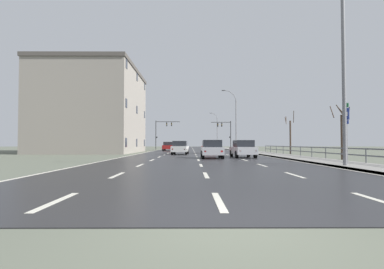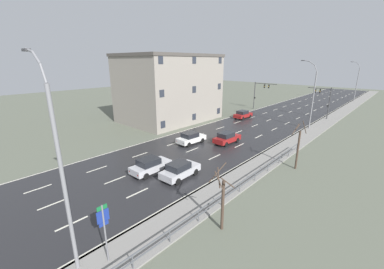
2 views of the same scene
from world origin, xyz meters
name	(u,v)px [view 2 (image 2 of 2)]	position (x,y,z in m)	size (l,w,h in m)	color
ground_plane	(262,123)	(0.00, 48.00, -0.06)	(160.00, 160.00, 0.12)	#5B6051
road_asphalt_strip	(288,113)	(0.00, 59.99, 0.01)	(14.00, 120.00, 0.03)	#232326
sidewalk_right	(331,118)	(8.43, 60.00, 0.06)	(3.00, 120.00, 0.12)	gray
guardrail	(221,198)	(9.85, 21.37, 0.71)	(0.07, 32.04, 1.00)	#515459
street_lamp_foreground	(61,174)	(7.47, 11.44, 5.53)	(2.29, 0.24, 11.25)	slate
street_lamp_midground	(312,97)	(7.43, 49.23, 5.31)	(2.67, 0.24, 10.89)	slate
street_lamp_distant	(356,82)	(7.45, 87.01, 5.22)	(2.41, 0.24, 10.66)	slate
highway_sign	(104,227)	(8.39, 12.77, 2.32)	(0.09, 0.68, 3.62)	slate
traffic_signal_right	(324,98)	(6.89, 58.76, 4.09)	(4.26, 0.36, 6.02)	#38383A
traffic_signal_left	(260,91)	(-6.64, 59.27, 4.24)	(5.20, 0.36, 6.16)	#38383A
car_distant	(227,138)	(1.72, 34.04, 0.80)	(1.99, 4.18, 1.57)	maroon
car_near_right	(191,138)	(-1.80, 30.73, 0.80)	(2.02, 4.20, 1.57)	silver
car_far_left	(150,165)	(1.24, 21.41, 0.80)	(1.86, 4.11, 1.57)	#B7B7BC
car_mid_centre	(243,114)	(-4.46, 48.61, 0.80)	(1.98, 4.17, 1.57)	maroon
car_far_right	(180,170)	(4.14, 22.64, 0.80)	(1.97, 4.17, 1.57)	#B7B7BC
brick_building	(169,88)	(-14.40, 38.65, 5.98)	(12.44, 17.10, 11.94)	gray
bare_tree_near	(222,201)	(11.38, 19.24, 2.09)	(1.54, 1.64, 4.37)	#423328
bare_tree_mid	(298,148)	(11.58, 32.12, 2.29)	(1.18, 1.21, 5.25)	#423328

